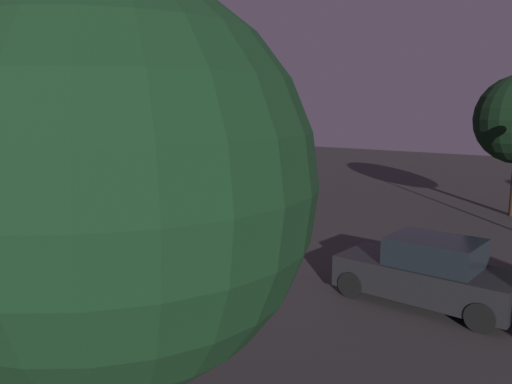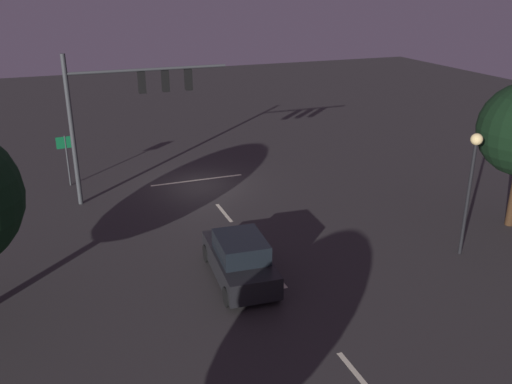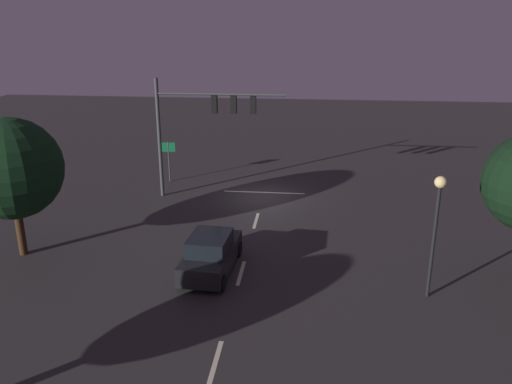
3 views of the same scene
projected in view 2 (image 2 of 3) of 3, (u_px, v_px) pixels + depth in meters
The scene contains 9 objects.
ground_plane at pixel (201, 185), 28.76m from camera, with size 80.00×80.00×0.00m, color #2D2B2B.
traffic_signal_assembly at pixel (128, 98), 25.44m from camera, with size 7.50×0.47×7.04m.
lane_dash_far at pixel (224, 213), 25.27m from camera, with size 2.20×0.16×0.01m, color beige.
lane_dash_mid at pixel (274, 273), 20.04m from camera, with size 2.20×0.16×0.01m, color beige.
lane_dash_near at pixel (359, 377), 14.81m from camera, with size 2.20×0.16×0.01m, color beige.
stop_bar at pixel (197, 180), 29.38m from camera, with size 5.00×0.16×0.01m, color beige.
car_approaching at pixel (240, 259), 19.39m from camera, with size 2.16×4.46×1.70m.
street_lamp_left_kerb at pixel (472, 171), 20.29m from camera, with size 0.44×0.44×4.86m.
route_sign at pixel (66, 150), 27.98m from camera, with size 0.90×0.15×2.67m.
Camera 2 is at (6.87, 26.23, 10.02)m, focal length 38.47 mm.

